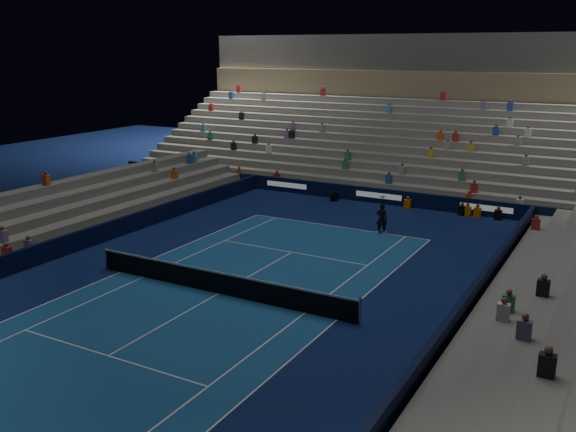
% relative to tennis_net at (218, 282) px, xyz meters
% --- Properties ---
extents(ground, '(90.00, 90.00, 0.00)m').
position_rel_tennis_net_xyz_m(ground, '(0.00, 0.00, -0.50)').
color(ground, '#0B1745').
rests_on(ground, ground).
extents(court_surface, '(10.97, 23.77, 0.01)m').
position_rel_tennis_net_xyz_m(court_surface, '(0.00, 0.00, -0.50)').
color(court_surface, navy).
rests_on(court_surface, ground).
extents(sponsor_barrier_far, '(44.00, 0.25, 1.00)m').
position_rel_tennis_net_xyz_m(sponsor_barrier_far, '(0.00, 18.50, -0.00)').
color(sponsor_barrier_far, black).
rests_on(sponsor_barrier_far, ground).
extents(sponsor_barrier_east, '(0.25, 37.00, 1.00)m').
position_rel_tennis_net_xyz_m(sponsor_barrier_east, '(9.70, 0.00, -0.00)').
color(sponsor_barrier_east, black).
rests_on(sponsor_barrier_east, ground).
extents(sponsor_barrier_west, '(0.25, 37.00, 1.00)m').
position_rel_tennis_net_xyz_m(sponsor_barrier_west, '(-9.70, 0.00, -0.00)').
color(sponsor_barrier_west, black).
rests_on(sponsor_barrier_west, ground).
extents(grandstand_main, '(44.00, 15.20, 11.20)m').
position_rel_tennis_net_xyz_m(grandstand_main, '(0.00, 27.90, 2.87)').
color(grandstand_main, slate).
rests_on(grandstand_main, ground).
extents(grandstand_east, '(5.00, 37.00, 2.50)m').
position_rel_tennis_net_xyz_m(grandstand_east, '(13.17, 0.00, 0.41)').
color(grandstand_east, slate).
rests_on(grandstand_east, ground).
extents(grandstand_west, '(5.00, 37.00, 2.50)m').
position_rel_tennis_net_xyz_m(grandstand_west, '(-13.17, 0.00, 0.41)').
color(grandstand_west, slate).
rests_on(grandstand_west, ground).
extents(tennis_net, '(12.90, 0.10, 1.10)m').
position_rel_tennis_net_xyz_m(tennis_net, '(0.00, 0.00, 0.00)').
color(tennis_net, '#B2B2B7').
rests_on(tennis_net, ground).
extents(tennis_player, '(0.70, 0.53, 1.72)m').
position_rel_tennis_net_xyz_m(tennis_player, '(2.72, 11.81, 0.36)').
color(tennis_player, black).
rests_on(tennis_player, ground).
extents(broadcast_camera, '(0.59, 0.98, 0.61)m').
position_rel_tennis_net_xyz_m(broadcast_camera, '(-2.95, 17.74, -0.19)').
color(broadcast_camera, black).
rests_on(broadcast_camera, ground).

